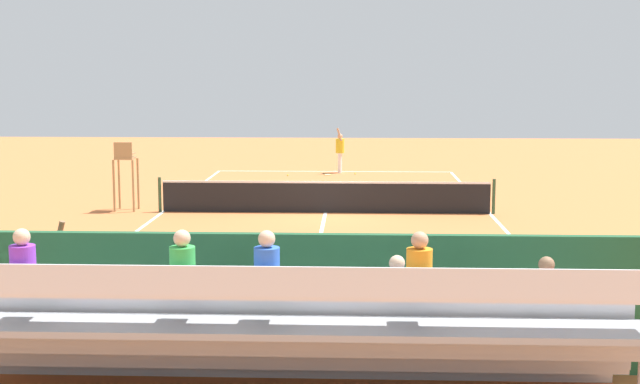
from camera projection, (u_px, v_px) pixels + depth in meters
ground_plane at (325, 213)px, 26.44m from camera, size 60.00×60.00×0.00m
court_line_markings at (325, 212)px, 26.48m from camera, size 10.10×22.20×0.01m
tennis_net at (325, 197)px, 26.37m from camera, size 10.30×0.10×1.07m
backdrop_wall at (291, 302)px, 12.45m from camera, size 18.00×0.16×2.00m
bleacher_stand at (287, 332)px, 11.07m from camera, size 9.06×2.40×2.48m
umpire_chair at (125, 168)px, 26.69m from camera, size 0.67×0.67×2.14m
courtside_bench at (397, 318)px, 13.17m from camera, size 1.80×0.40×0.93m
equipment_bag at (296, 344)px, 13.16m from camera, size 0.90×0.36×0.36m
tennis_player at (340, 149)px, 36.71m from camera, size 0.39×0.54×1.93m
tennis_racket at (327, 174)px, 36.11m from camera, size 0.42×0.57×0.03m
tennis_ball_near at (355, 174)px, 36.26m from camera, size 0.07×0.07×0.07m
tennis_ball_far at (288, 175)px, 35.77m from camera, size 0.07×0.07×0.07m
line_judge at (52, 279)px, 13.76m from camera, size 0.44×0.56×1.93m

